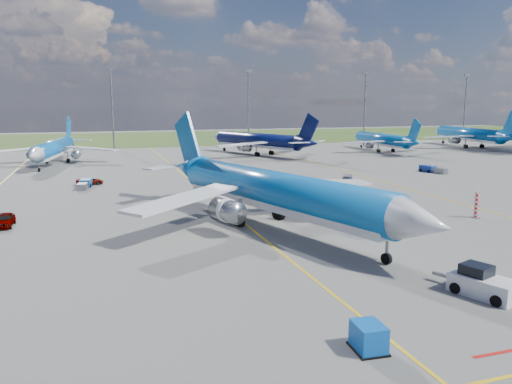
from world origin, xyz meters
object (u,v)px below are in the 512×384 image
object	(u,v)px
bg_jet_nnw	(55,164)
service_car_c	(347,180)
bg_jet_ne	(381,151)
main_airliner	(276,228)
warning_post	(477,205)
baggage_tug_w	(356,201)
bg_jet_n	(257,155)
bg_jet_ene	(468,147)
uld_container	(369,337)
service_car_b	(90,181)
baggage_tug_c	(85,184)
baggage_tug_e	(432,170)
pushback_tug	(482,284)
service_car_a	(5,220)

from	to	relation	value
bg_jet_nnw	service_car_c	size ratio (longest dim) A/B	7.71
bg_jet_ne	main_airliner	size ratio (longest dim) A/B	0.80
warning_post	baggage_tug_w	world-z (taller)	warning_post
main_airliner	bg_jet_n	bearing A→B (deg)	55.38
bg_jet_ene	baggage_tug_w	size ratio (longest dim) A/B	8.58
bg_jet_nnw	main_airliner	bearing A→B (deg)	-59.23
warning_post	bg_jet_nnw	distance (m)	84.55
bg_jet_ne	uld_container	bearing A→B (deg)	60.19
bg_jet_ene	main_airliner	distance (m)	113.09
bg_jet_ene	service_car_c	distance (m)	82.84
service_car_b	baggage_tug_c	size ratio (longest dim) A/B	0.75
warning_post	main_airliner	world-z (taller)	main_airliner
bg_jet_nnw	main_airliner	world-z (taller)	main_airliner
bg_jet_nnw	baggage_tug_e	world-z (taller)	bg_jet_nnw
main_airliner	service_car_b	size ratio (longest dim) A/B	10.42
baggage_tug_c	bg_jet_ne	bearing A→B (deg)	35.54
service_car_c	pushback_tug	bearing A→B (deg)	-77.23
bg_jet_nnw	bg_jet_ne	bearing A→B (deg)	11.66
bg_jet_ene	baggage_tug_c	size ratio (longest dim) A/B	7.37
uld_container	warning_post	bearing A→B (deg)	44.22
bg_jet_ne	uld_container	xyz separation A→B (m)	(-59.96, -95.56, 0.74)
service_car_b	bg_jet_n	bearing A→B (deg)	-54.14
bg_jet_nnw	main_airliner	xyz separation A→B (m)	(26.05, -66.03, 0.00)
baggage_tug_c	baggage_tug_e	size ratio (longest dim) A/B	0.99
service_car_c	baggage_tug_c	xyz separation A→B (m)	(-39.96, 9.78, -0.11)
bg_jet_ne	main_airliner	distance (m)	89.04
service_car_a	bg_jet_ene	bearing A→B (deg)	30.39
warning_post	main_airliner	bearing A→B (deg)	173.95
baggage_tug_e	service_car_b	bearing A→B (deg)	159.67
bg_jet_n	baggage_tug_w	xyz separation A→B (m)	(-7.07, -63.25, 0.50)
bg_jet_n	bg_jet_ne	bearing A→B (deg)	152.01
warning_post	service_car_c	bearing A→B (deg)	96.65
bg_jet_nnw	baggage_tug_e	size ratio (longest dim) A/B	6.43
pushback_tug	uld_container	world-z (taller)	pushback_tug
warning_post	service_car_a	bearing A→B (deg)	166.73
bg_jet_n	service_car_b	world-z (taller)	bg_jet_n
service_car_c	service_car_b	bearing A→B (deg)	-168.30
service_car_b	baggage_tug_e	xyz separation A→B (m)	(61.18, -4.93, -0.01)
bg_jet_ne	main_airliner	xyz separation A→B (m)	(-55.68, -69.48, 0.00)
pushback_tug	baggage_tug_e	size ratio (longest dim) A/B	1.08
bg_jet_nnw	service_car_b	distance (m)	31.45
warning_post	pushback_tug	xyz separation A→B (m)	(-16.37, -19.19, -0.67)
warning_post	baggage_tug_e	xyz separation A→B (m)	(18.97, 33.01, -0.92)
service_car_a	warning_post	bearing A→B (deg)	-11.88
pushback_tug	uld_container	xyz separation A→B (m)	(-11.37, -4.40, -0.09)
bg_jet_n	bg_jet_ene	bearing A→B (deg)	156.27
warning_post	baggage_tug_c	size ratio (longest dim) A/B	0.53
service_car_c	bg_jet_nnw	bearing A→B (deg)	166.69
warning_post	baggage_tug_e	size ratio (longest dim) A/B	0.53
pushback_tug	baggage_tug_c	size ratio (longest dim) A/B	1.09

